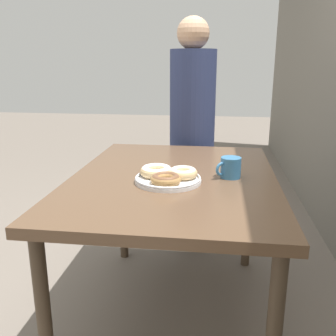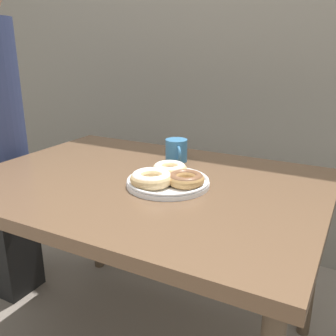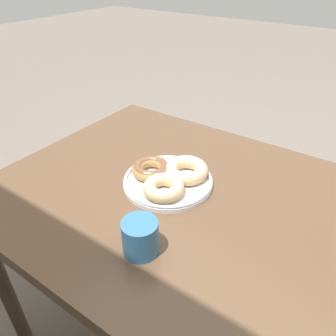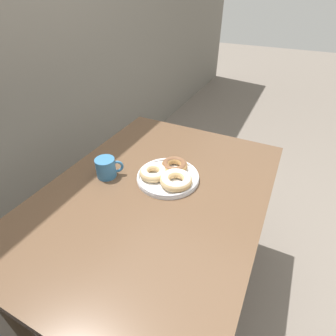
# 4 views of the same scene
# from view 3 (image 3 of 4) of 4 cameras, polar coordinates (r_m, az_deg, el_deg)

# --- Properties ---
(ground_plane) EXTENTS (14.00, 14.00, 0.00)m
(ground_plane) POSITION_cam_3_polar(r_m,az_deg,el_deg) (1.58, 6.55, -22.72)
(ground_plane) COLOR #70665B
(dining_table) EXTENTS (1.19, 0.87, 0.71)m
(dining_table) POSITION_cam_3_polar(r_m,az_deg,el_deg) (0.99, 4.29, -8.41)
(dining_table) COLOR brown
(dining_table) RESTS_ON ground_plane
(donut_plate) EXTENTS (0.27, 0.27, 0.06)m
(donut_plate) POSITION_cam_3_polar(r_m,az_deg,el_deg) (0.98, 0.17, -1.56)
(donut_plate) COLOR white
(donut_plate) RESTS_ON dining_table
(coffee_mug) EXTENTS (0.10, 0.11, 0.09)m
(coffee_mug) POSITION_cam_3_polar(r_m,az_deg,el_deg) (0.77, -4.75, -11.77)
(coffee_mug) COLOR teal
(coffee_mug) RESTS_ON dining_table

